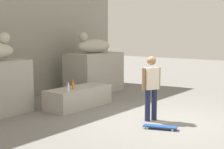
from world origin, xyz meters
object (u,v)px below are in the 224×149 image
statue_reclining_right (94,45)px  skater (151,85)px  skateboard (160,127)px  bottle_clear (68,88)px  bottle_orange (73,85)px

statue_reclining_right → skater: 4.61m
statue_reclining_right → skateboard: size_ratio=2.01×
skateboard → bottle_clear: bearing=-18.1°
bottle_clear → bottle_orange: bottle_clear is taller
statue_reclining_right → bottle_clear: 3.53m
skateboard → bottle_clear: (-0.04, 2.91, 0.65)m
bottle_orange → statue_reclining_right: bearing=27.1°
bottle_clear → skater: bearing=-75.1°
statue_reclining_right → skateboard: statue_reclining_right is taller
statue_reclining_right → bottle_orange: 3.09m
bottle_orange → skateboard: bearing=-96.9°
skateboard → bottle_clear: bottle_clear is taller
skateboard → bottle_orange: (0.38, 3.11, 0.65)m
statue_reclining_right → skater: size_ratio=0.99×
statue_reclining_right → skateboard: (-2.96, -4.44, -1.72)m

